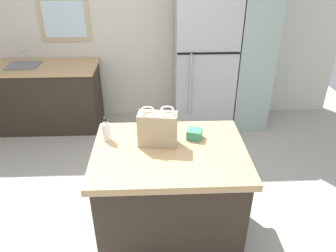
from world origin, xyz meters
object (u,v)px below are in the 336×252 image
Objects in this scene: tall_cabinet at (253,51)px; bottle at (106,130)px; shopping_bag at (158,129)px; refrigerator at (204,62)px; kitchen_island at (169,192)px; small_box at (194,134)px.

tall_cabinet reaches higher than bottle.
refrigerator is at bearing 71.59° from shopping_bag.
kitchen_island is 0.66× the size of refrigerator.
shopping_bag reaches higher than small_box.
bottle is (-0.43, 0.09, -0.05)m from shopping_bag.
tall_cabinet reaches higher than shopping_bag.
shopping_bag is 0.44m from bottle.
refrigerator is 0.86× the size of tall_cabinet.
kitchen_island is 3.78× the size of shopping_bag.
refrigerator is at bearing -179.98° from tall_cabinet.
bottle is at bearing 179.71° from small_box.
shopping_bag is at bearing -108.41° from refrigerator.
shopping_bag is at bearing -123.57° from tall_cabinet.
kitchen_island is 10.31× the size of small_box.
tall_cabinet is (1.22, 2.07, 0.63)m from kitchen_island.
tall_cabinet is at bearing 47.44° from bottle.
shopping_bag is at bearing 136.41° from kitchen_island.
tall_cabinet reaches higher than small_box.
small_box is at bearing -0.29° from bottle.
tall_cabinet is at bearing 56.43° from shopping_bag.
refrigerator is 2.18m from bottle.
refrigerator reaches higher than shopping_bag.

